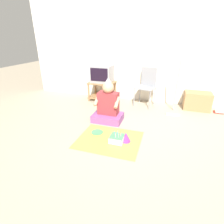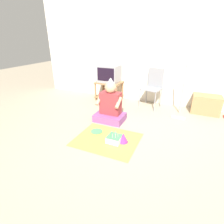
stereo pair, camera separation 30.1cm
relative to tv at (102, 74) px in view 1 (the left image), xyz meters
The scene contains 13 objects.
ground_plane 2.35m from the tv, 58.92° to the right, with size 16.00×16.00×0.00m, color tan.
wall_back 1.33m from the tv, 12.88° to the left, with size 6.40×0.06×2.55m.
tv_stand 0.40m from the tv, 90.00° to the right, with size 0.64×0.49×0.47m.
tv is the anchor object (origin of this frame).
folding_chair 1.15m from the tv, ahead, with size 0.49×0.48×0.89m.
cardboard_box_stack 2.34m from the tv, ahead, with size 0.56×0.37×0.40m.
dust_mop 1.87m from the tv, 13.26° to the right, with size 0.28×0.37×1.16m.
book_pile 2.83m from the tv, ahead, with size 0.19×0.15×0.05m.
person_seated 1.32m from the tv, 64.46° to the right, with size 0.57×0.42×0.85m.
party_cloth 2.10m from the tv, 66.48° to the right, with size 1.02×0.83×0.01m.
birthday_cake 2.15m from the tv, 63.10° to the right, with size 0.22×0.22×0.18m.
party_hat_blue 2.16m from the tv, 59.25° to the right, with size 0.16×0.16×0.16m.
paper_plate 1.88m from the tv, 72.67° to the right, with size 0.21×0.21×0.01m.
Camera 1 is at (0.42, -2.20, 1.56)m, focal length 28.00 mm.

